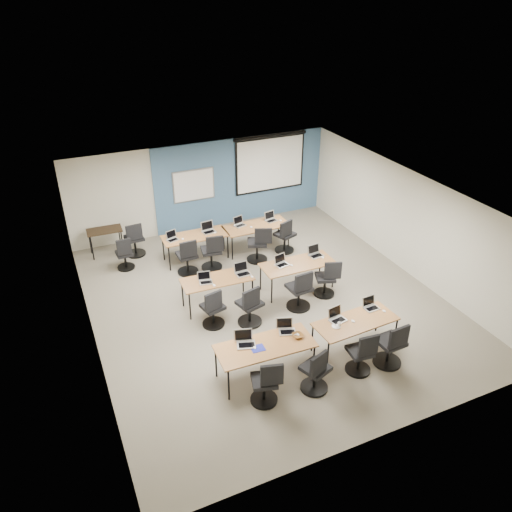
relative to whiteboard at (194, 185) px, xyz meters
name	(u,v)px	position (x,y,z in m)	size (l,w,h in m)	color
floor	(266,301)	(0.30, -4.43, -1.45)	(8.00, 9.00, 0.02)	#6B6354
ceiling	(267,198)	(0.30, -4.43, 1.25)	(8.00, 9.00, 0.02)	white
wall_back	(203,186)	(0.30, 0.07, -0.10)	(8.00, 0.04, 2.70)	beige
wall_front	(388,378)	(0.30, -8.93, -0.10)	(8.00, 0.04, 2.70)	beige
wall_left	(86,292)	(-3.70, -4.43, -0.10)	(0.04, 9.00, 2.70)	beige
wall_right	(406,221)	(4.30, -4.43, -0.10)	(0.04, 9.00, 2.70)	beige
blue_accent_panel	(241,180)	(1.55, 0.04, -0.10)	(5.50, 0.04, 2.70)	#3D5977
whiteboard	(194,185)	(0.00, 0.00, 0.00)	(1.28, 0.03, 0.98)	#9DA6AD
projector_screen	(270,160)	(2.50, -0.02, 0.44)	(2.40, 0.10, 1.82)	black
training_table_front_left	(265,347)	(-0.80, -6.73, -0.76)	(1.91, 0.79, 0.73)	#A87830
training_table_front_right	(355,323)	(1.22, -6.79, -0.77)	(1.76, 0.73, 0.73)	olive
training_table_mid_left	(217,281)	(-0.81, -4.11, -0.77)	(1.67, 0.69, 0.73)	brown
training_table_mid_right	(298,265)	(1.25, -4.24, -0.76)	(1.83, 0.76, 0.73)	olive
training_table_back_left	(195,237)	(-0.59, -1.78, -0.77)	(1.77, 0.74, 0.73)	#9E6335
training_table_back_right	(256,227)	(1.19, -1.89, -0.76)	(1.86, 0.78, 0.73)	#8F5B39
laptop_0	(245,341)	(-1.13, -6.53, -0.65)	(0.36, 0.30, 0.27)	silver
mouse_0	(255,347)	(-1.02, -6.72, -0.71)	(0.06, 0.10, 0.03)	white
task_chair_0	(266,386)	(-1.10, -7.41, -1.04)	(0.52, 0.51, 0.99)	black
laptop_1	(286,328)	(-0.23, -6.50, -0.66)	(0.33, 0.28, 0.25)	silver
mouse_1	(298,334)	(-0.08, -6.71, -0.71)	(0.06, 0.09, 0.03)	white
task_chair_1	(316,374)	(-0.13, -7.52, -1.03)	(0.55, 0.53, 1.01)	black
laptop_2	(337,317)	(0.88, -6.59, -0.66)	(0.34, 0.29, 0.25)	silver
mouse_2	(353,321)	(1.15, -6.79, -0.71)	(0.06, 0.10, 0.04)	white
task_chair_2	(361,356)	(0.94, -7.44, -1.04)	(0.51, 0.51, 0.99)	black
laptop_3	(371,305)	(1.76, -6.52, -0.66)	(0.31, 0.26, 0.24)	#B4B4C1
mouse_3	(384,311)	(1.95, -6.76, -0.71)	(0.06, 0.09, 0.03)	white
task_chair_3	(391,347)	(1.61, -7.50, -1.01)	(0.57, 0.57, 1.05)	black
laptop_4	(205,280)	(-1.10, -4.12, -0.66)	(0.30, 0.26, 0.23)	silver
mouse_4	(214,285)	(-0.97, -4.36, -0.71)	(0.06, 0.10, 0.04)	white
task_chair_4	(213,311)	(-1.19, -4.85, -1.04)	(0.51, 0.51, 0.99)	black
laptop_5	(242,271)	(-0.18, -4.13, -0.66)	(0.34, 0.29, 0.26)	silver
mouse_5	(252,277)	(-0.03, -4.37, -0.71)	(0.06, 0.10, 0.03)	white
task_chair_5	(250,308)	(-0.41, -5.12, -1.02)	(0.56, 0.56, 1.03)	black
laptop_6	(281,262)	(0.85, -4.13, -0.66)	(0.32, 0.27, 0.24)	#ACACAC
mouse_6	(292,265)	(1.05, -4.29, -0.71)	(0.06, 0.09, 0.03)	white
task_chair_6	(300,293)	(0.90, -5.02, -1.01)	(0.58, 0.58, 1.05)	black
laptop_7	(315,253)	(1.84, -4.07, -0.66)	(0.34, 0.29, 0.26)	silver
mouse_7	(323,257)	(1.94, -4.26, -0.71)	(0.06, 0.10, 0.04)	white
task_chair_7	(327,281)	(1.76, -4.81, -1.04)	(0.53, 0.51, 0.99)	black
laptop_8	(172,238)	(-1.21, -1.76, -0.66)	(0.31, 0.26, 0.24)	silver
mouse_8	(183,239)	(-0.95, -1.85, -0.71)	(0.06, 0.09, 0.03)	white
task_chair_8	(188,259)	(-1.02, -2.43, -1.02)	(0.55, 0.55, 1.03)	black
laptop_9	(208,229)	(-0.17, -1.70, -0.65)	(0.36, 0.31, 0.27)	#A6A6AE
mouse_9	(215,233)	(-0.04, -1.85, -0.71)	(0.06, 0.10, 0.03)	white
task_chair_9	(212,255)	(-0.35, -2.46, -1.02)	(0.57, 0.57, 1.04)	black
laptop_10	(239,223)	(0.76, -1.68, -0.66)	(0.32, 0.27, 0.24)	#A9A9B3
mouse_10	(251,227)	(1.01, -1.94, -0.71)	(0.06, 0.10, 0.04)	white
task_chair_10	(259,247)	(0.95, -2.57, -1.01)	(0.61, 0.58, 1.05)	black
laptop_11	(271,218)	(1.70, -1.76, -0.66)	(0.33, 0.28, 0.25)	#B8B8B8
mouse_11	(280,220)	(1.95, -1.90, -0.71)	(0.06, 0.10, 0.04)	white
task_chair_11	(285,238)	(1.84, -2.40, -1.02)	(0.57, 0.55, 1.03)	black
blue_mousepad	(258,348)	(-0.97, -6.76, -0.72)	(0.26, 0.22, 0.01)	#1E2499
snack_bowl	(298,336)	(-0.11, -6.76, -0.69)	(0.21, 0.21, 0.05)	olive
snack_plate	(336,326)	(0.75, -6.79, -0.71)	(0.18, 0.18, 0.01)	white
coffee_cup	(340,324)	(0.81, -6.81, -0.67)	(0.08, 0.08, 0.07)	white
utility_table	(105,233)	(-2.78, -0.45, -0.79)	(0.94, 0.52, 0.75)	#312113
spare_chair_a	(135,242)	(-2.07, -0.89, -1.03)	(0.54, 0.54, 1.02)	black
spare_chair_b	(125,256)	(-2.47, -1.52, -1.06)	(0.46, 0.46, 0.95)	black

